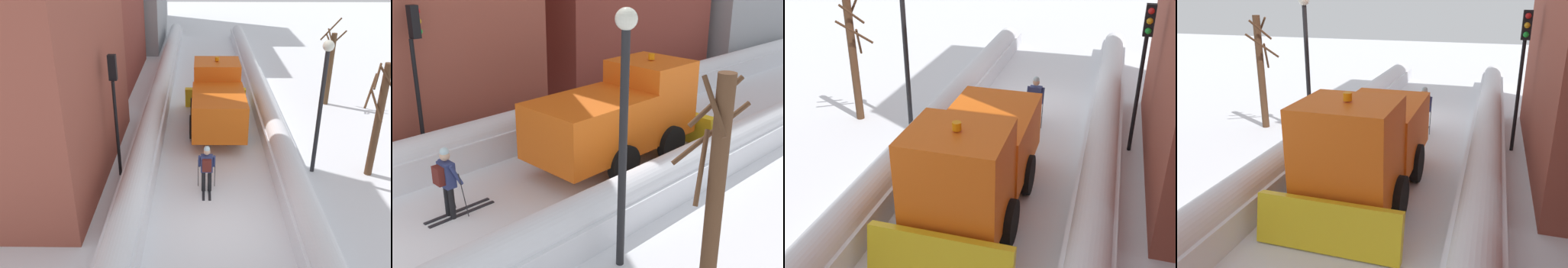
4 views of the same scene
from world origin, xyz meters
The scene contains 8 objects.
ground_plane centered at (0.00, 10.00, 0.00)m, with size 80.00×80.00×0.00m, color white.
snowbank_left centered at (-2.75, 10.00, 0.61)m, with size 1.10×36.00×1.29m.
snowbank_right centered at (2.75, 10.00, 0.53)m, with size 1.10×36.00×1.16m.
plow_truck centered at (0.25, 7.47, 1.48)m, with size 3.20×5.98×3.12m.
skier centered at (-0.31, 1.95, 1.00)m, with size 0.62×1.80×1.81m.
traffic_light_pole centered at (-3.62, 3.15, 3.27)m, with size 0.28×0.42×4.69m.
street_lamp centered at (3.85, 3.43, 3.27)m, with size 0.40×0.40×5.16m.
bare_tree_near centered at (5.95, 3.23, 2.31)m, with size 0.97×1.32×4.41m.
Camera 2 is at (9.42, -3.06, 6.03)m, focal length 44.98 mm.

